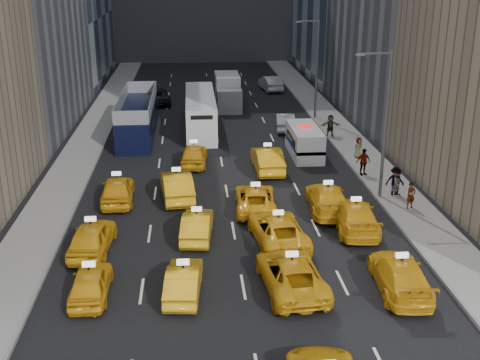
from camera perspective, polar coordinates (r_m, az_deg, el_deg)
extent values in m
plane|color=black|center=(25.57, 0.70, -12.32)|extent=(160.00, 160.00, 0.00)
cube|color=gray|center=(49.19, -14.41, 3.28)|extent=(3.00, 90.00, 0.15)
cube|color=gray|center=(50.07, 10.04, 3.90)|extent=(3.00, 90.00, 0.15)
cube|color=slate|center=(48.95, -12.74, 3.36)|extent=(0.15, 90.00, 0.18)
cube|color=slate|center=(49.72, 8.41, 3.90)|extent=(0.15, 90.00, 0.18)
cylinder|color=#595B60|center=(36.57, 13.63, 4.89)|extent=(0.20, 0.20, 9.00)
cylinder|color=#595B60|center=(35.46, 12.78, 11.60)|extent=(1.80, 0.12, 0.12)
cube|color=slate|center=(35.21, 11.35, 11.57)|extent=(0.50, 0.22, 0.12)
cylinder|color=#595B60|center=(55.48, 7.29, 10.29)|extent=(0.20, 0.20, 9.00)
cylinder|color=#595B60|center=(54.76, 6.54, 14.74)|extent=(1.80, 0.12, 0.12)
cube|color=slate|center=(54.60, 5.58, 14.70)|extent=(0.50, 0.22, 0.12)
imported|color=orange|center=(26.99, -13.99, -9.43)|extent=(1.62, 3.99, 1.35)
imported|color=orange|center=(26.51, -5.37, -9.46)|extent=(1.76, 4.17, 1.34)
imported|color=orange|center=(26.87, 4.89, -8.83)|extent=(2.91, 5.54, 1.49)
imported|color=orange|center=(27.59, 14.93, -8.69)|extent=(2.46, 5.26, 1.49)
imported|color=orange|center=(30.92, -13.85, -5.29)|extent=(2.18, 4.66, 1.55)
imported|color=orange|center=(31.63, -4.10, -4.29)|extent=(1.86, 4.34, 1.39)
imported|color=orange|center=(31.00, 3.62, -4.72)|extent=(2.94, 5.51, 1.47)
imported|color=orange|center=(33.04, 10.86, -3.37)|extent=(2.70, 5.52, 1.55)
imported|color=orange|center=(36.85, -11.54, -0.89)|extent=(2.07, 4.76, 1.60)
imported|color=orange|center=(36.87, -6.01, -0.52)|extent=(2.30, 5.19, 1.66)
imported|color=orange|center=(35.03, 1.47, -1.79)|extent=(2.56, 5.05, 1.37)
imported|color=orange|center=(35.19, 8.28, -1.74)|extent=(2.53, 5.46, 1.54)
imported|color=orange|center=(42.97, -4.39, 2.43)|extent=(2.13, 4.59, 1.52)
imported|color=orange|center=(41.60, 2.61, 1.98)|extent=(1.88, 5.13, 1.68)
cube|color=white|center=(45.16, 6.14, 3.66)|extent=(2.09, 5.40, 2.15)
cylinder|color=black|center=(43.50, 5.40, 2.16)|extent=(0.28, 0.86, 0.86)
cylinder|color=black|center=(43.84, 7.66, 2.21)|extent=(0.28, 0.86, 0.86)
cylinder|color=black|center=(46.88, 4.65, 3.50)|extent=(0.28, 0.86, 0.86)
cylinder|color=black|center=(47.19, 6.76, 3.53)|extent=(0.28, 0.86, 0.86)
cube|color=navy|center=(45.20, 6.13, 3.48)|extent=(2.13, 5.40, 0.24)
cube|color=red|center=(44.85, 6.19, 5.07)|extent=(0.98, 0.35, 0.16)
cube|color=black|center=(50.85, -9.68, 6.07)|extent=(2.67, 11.71, 3.41)
cylinder|color=black|center=(46.51, -11.51, 3.17)|extent=(0.28, 1.10, 1.10)
cylinder|color=black|center=(46.28, -8.61, 3.27)|extent=(0.28, 1.10, 1.10)
cylinder|color=black|center=(56.02, -10.43, 6.09)|extent=(0.28, 1.10, 1.10)
cylinder|color=black|center=(55.83, -8.01, 6.18)|extent=(0.28, 1.10, 1.10)
cube|color=silver|center=(52.16, -3.78, 6.44)|extent=(2.67, 11.75, 3.02)
cylinder|color=black|center=(47.61, -4.92, 3.89)|extent=(0.28, 1.10, 1.10)
cylinder|color=black|center=(47.64, -2.34, 3.96)|extent=(0.28, 1.10, 1.10)
cylinder|color=black|center=(57.20, -4.94, 6.63)|extent=(0.28, 1.10, 1.10)
cylinder|color=black|center=(57.22, -2.78, 6.68)|extent=(0.28, 1.10, 1.10)
cube|color=silver|center=(60.39, -1.16, 8.39)|extent=(2.81, 6.99, 3.13)
cylinder|color=black|center=(58.09, -2.01, 6.89)|extent=(0.28, 1.10, 1.10)
cylinder|color=black|center=(58.22, 0.02, 6.94)|extent=(0.28, 1.10, 1.10)
cylinder|color=black|center=(63.01, -2.24, 7.93)|extent=(0.28, 1.10, 1.10)
cylinder|color=black|center=(63.13, -0.37, 7.96)|extent=(0.28, 1.10, 1.10)
imported|color=#B7BABF|center=(52.25, 4.32, 5.56)|extent=(2.02, 4.52, 1.44)
imported|color=black|center=(62.65, -8.02, 7.92)|extent=(3.40, 6.14, 1.63)
imported|color=gray|center=(67.70, -1.29, 8.90)|extent=(2.34, 4.92, 1.38)
imported|color=black|center=(65.70, -4.33, 8.55)|extent=(1.91, 4.41, 1.48)
imported|color=#A6A7AD|center=(68.73, 2.90, 9.16)|extent=(2.37, 5.20, 1.65)
imported|color=gray|center=(36.17, 15.90, -1.41)|extent=(0.67, 0.54, 1.59)
imported|color=gray|center=(37.97, 14.78, -0.30)|extent=(0.83, 0.54, 1.59)
imported|color=gray|center=(37.99, 14.47, -0.10)|extent=(1.21, 0.62, 1.79)
imported|color=gray|center=(41.15, 11.61, 1.71)|extent=(1.16, 0.75, 1.82)
imported|color=gray|center=(44.78, 11.16, 3.04)|extent=(0.84, 0.64, 1.54)
imported|color=gray|center=(50.06, 8.57, 5.12)|extent=(1.66, 0.53, 1.77)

